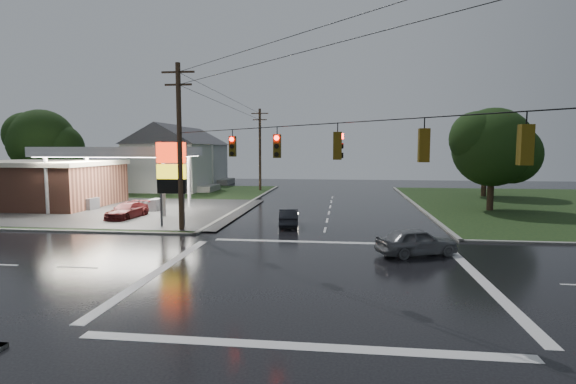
# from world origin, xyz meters

# --- Properties ---
(ground) EXTENTS (120.00, 120.00, 0.00)m
(ground) POSITION_xyz_m (0.00, 0.00, 0.00)
(ground) COLOR black
(ground) RESTS_ON ground
(grass_nw) EXTENTS (36.00, 36.00, 0.08)m
(grass_nw) POSITION_xyz_m (-26.00, 26.00, 0.04)
(grass_nw) COLOR black
(grass_nw) RESTS_ON ground
(gas_station) EXTENTS (26.20, 18.00, 5.60)m
(gas_station) POSITION_xyz_m (-25.68, 19.70, 2.55)
(gas_station) COLOR #2D2D2D
(gas_station) RESTS_ON ground
(pylon_sign) EXTENTS (2.00, 0.35, 6.00)m
(pylon_sign) POSITION_xyz_m (-10.50, 10.50, 4.01)
(pylon_sign) COLOR #59595E
(pylon_sign) RESTS_ON ground
(utility_pole_nw) EXTENTS (2.20, 0.32, 11.00)m
(utility_pole_nw) POSITION_xyz_m (-9.50, 9.50, 5.72)
(utility_pole_nw) COLOR #382619
(utility_pole_nw) RESTS_ON ground
(utility_pole_n) EXTENTS (2.20, 0.32, 10.50)m
(utility_pole_n) POSITION_xyz_m (-9.50, 38.00, 5.47)
(utility_pole_n) COLOR #382619
(utility_pole_n) RESTS_ON ground
(traffic_signals) EXTENTS (26.87, 26.87, 1.47)m
(traffic_signals) POSITION_xyz_m (0.02, -0.02, 6.48)
(traffic_signals) COLOR black
(traffic_signals) RESTS_ON ground
(house_near) EXTENTS (11.05, 8.48, 8.60)m
(house_near) POSITION_xyz_m (-20.95, 36.00, 4.41)
(house_near) COLOR silver
(house_near) RESTS_ON ground
(house_far) EXTENTS (11.05, 8.48, 8.60)m
(house_far) POSITION_xyz_m (-21.95, 48.00, 4.41)
(house_far) COLOR silver
(house_far) RESTS_ON ground
(tree_nw_behind) EXTENTS (8.93, 7.60, 10.00)m
(tree_nw_behind) POSITION_xyz_m (-33.84, 29.99, 6.18)
(tree_nw_behind) COLOR black
(tree_nw_behind) RESTS_ON ground
(tree_ne_near) EXTENTS (7.99, 6.80, 8.98)m
(tree_ne_near) POSITION_xyz_m (14.14, 21.99, 5.56)
(tree_ne_near) COLOR black
(tree_ne_near) RESTS_ON ground
(tree_ne_far) EXTENTS (8.46, 7.20, 9.80)m
(tree_ne_far) POSITION_xyz_m (17.15, 33.99, 6.18)
(tree_ne_far) COLOR black
(tree_ne_far) RESTS_ON ground
(car_north) EXTENTS (1.72, 3.87, 1.24)m
(car_north) POSITION_xyz_m (-2.63, 12.26, 0.62)
(car_north) COLOR black
(car_north) RESTS_ON ground
(car_crossing) EXTENTS (4.54, 3.18, 1.43)m
(car_crossing) POSITION_xyz_m (4.98, 4.41, 0.72)
(car_crossing) COLOR slate
(car_crossing) RESTS_ON ground
(car_pump) EXTENTS (2.24, 4.53, 1.27)m
(car_pump) POSITION_xyz_m (-15.59, 14.00, 0.63)
(car_pump) COLOR #5D1516
(car_pump) RESTS_ON ground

